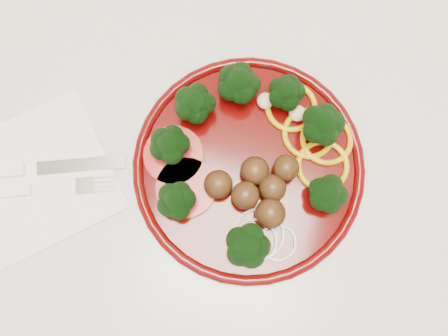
% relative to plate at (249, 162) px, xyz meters
% --- Properties ---
extents(counter, '(2.40, 0.60, 0.90)m').
position_rel_plate_xyz_m(counter, '(-0.12, -0.00, -0.47)').
color(counter, white).
rests_on(counter, ground).
extents(plate, '(0.30, 0.30, 0.06)m').
position_rel_plate_xyz_m(plate, '(0.00, 0.00, 0.00)').
color(plate, '#420303').
rests_on(plate, counter).
extents(napkin, '(0.25, 0.25, 0.00)m').
position_rel_plate_xyz_m(napkin, '(-0.26, -0.08, -0.02)').
color(napkin, white).
rests_on(napkin, counter).
extents(knife, '(0.20, 0.08, 0.01)m').
position_rel_plate_xyz_m(knife, '(-0.28, -0.08, -0.01)').
color(knife, silver).
rests_on(knife, napkin).
extents(fork, '(0.18, 0.08, 0.01)m').
position_rel_plate_xyz_m(fork, '(-0.28, -0.10, -0.01)').
color(fork, white).
rests_on(fork, napkin).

